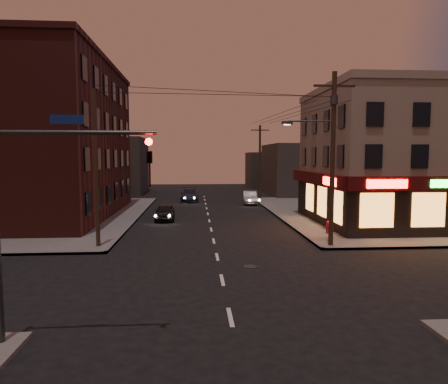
{
  "coord_description": "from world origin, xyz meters",
  "views": [
    {
      "loc": [
        -1.13,
        -16.83,
        5.35
      ],
      "look_at": [
        0.59,
        7.12,
        3.2
      ],
      "focal_mm": 32.0,
      "sensor_mm": 36.0,
      "label": 1
    }
  ],
  "objects": [
    {
      "name": "bg_building_nw",
      "position": [
        -13.0,
        42.0,
        4.0
      ],
      "size": [
        9.0,
        10.0,
        8.0
      ],
      "primitive_type": "cube",
      "color": "#3F3D3A",
      "rests_on": "ground"
    },
    {
      "name": "pizza_building",
      "position": [
        15.93,
        13.43,
        5.35
      ],
      "size": [
        15.85,
        12.85,
        10.5
      ],
      "color": "gray",
      "rests_on": "sidewalk_ne"
    },
    {
      "name": "sedan_mid",
      "position": [
        5.0,
        27.65,
        0.72
      ],
      "size": [
        1.91,
        4.48,
        1.44
      ],
      "primitive_type": "imported",
      "rotation": [
        0.0,
        0.0,
        -0.09
      ],
      "color": "gray",
      "rests_on": "ground"
    },
    {
      "name": "brick_apartment",
      "position": [
        -14.5,
        19.0,
        6.65
      ],
      "size": [
        12.0,
        20.0,
        13.0
      ],
      "primitive_type": "cube",
      "color": "#4B1C18",
      "rests_on": "sidewalk_nw"
    },
    {
      "name": "utility_pole_main",
      "position": [
        6.68,
        5.8,
        5.76
      ],
      "size": [
        4.2,
        0.44,
        10.0
      ],
      "color": "#382619",
      "rests_on": "sidewalk_ne"
    },
    {
      "name": "sedan_near",
      "position": [
        -3.71,
        16.68,
        0.68
      ],
      "size": [
        1.72,
        4.04,
        1.36
      ],
      "primitive_type": "imported",
      "rotation": [
        0.0,
        0.0,
        0.03
      ],
      "color": "black",
      "rests_on": "ground"
    },
    {
      "name": "fire_hydrant",
      "position": [
        7.8,
        9.27,
        0.62
      ],
      "size": [
        0.39,
        0.39,
        0.86
      ],
      "rotation": [
        0.0,
        0.0,
        0.25
      ],
      "color": "maroon",
      "rests_on": "sidewalk_ne"
    },
    {
      "name": "sidewalk_nw",
      "position": [
        -18.0,
        19.0,
        0.07
      ],
      "size": [
        24.0,
        28.0,
        0.15
      ],
      "primitive_type": "cube",
      "color": "#514F4C",
      "rests_on": "ground"
    },
    {
      "name": "sedan_far",
      "position": [
        -1.83,
        30.79,
        0.75
      ],
      "size": [
        2.13,
        5.2,
        1.51
      ],
      "primitive_type": "imported",
      "rotation": [
        0.0,
        0.0,
        0.0
      ],
      "color": "#1B1E37",
      "rests_on": "ground"
    },
    {
      "name": "bg_building_ne_a",
      "position": [
        14.0,
        38.0,
        3.5
      ],
      "size": [
        10.0,
        12.0,
        7.0
      ],
      "primitive_type": "cube",
      "color": "#3F3D3A",
      "rests_on": "ground"
    },
    {
      "name": "utility_pole_west",
      "position": [
        -6.8,
        6.5,
        4.65
      ],
      "size": [
        0.24,
        0.24,
        9.0
      ],
      "primitive_type": "cylinder",
      "color": "#382619",
      "rests_on": "sidewalk_nw"
    },
    {
      "name": "sidewalk_ne",
      "position": [
        18.0,
        19.0,
        0.07
      ],
      "size": [
        24.0,
        28.0,
        0.15
      ],
      "primitive_type": "cube",
      "color": "#514F4C",
      "rests_on": "ground"
    },
    {
      "name": "utility_pole_far",
      "position": [
        6.8,
        32.0,
        4.65
      ],
      "size": [
        0.26,
        0.26,
        9.0
      ],
      "primitive_type": "cylinder",
      "color": "#382619",
      "rests_on": "sidewalk_ne"
    },
    {
      "name": "bg_building_ne_b",
      "position": [
        12.0,
        52.0,
        3.0
      ],
      "size": [
        8.0,
        8.0,
        6.0
      ],
      "primitive_type": "cube",
      "color": "#3F3D3A",
      "rests_on": "ground"
    },
    {
      "name": "traffic_signal",
      "position": [
        -5.57,
        -5.6,
        4.16
      ],
      "size": [
        4.49,
        0.32,
        6.47
      ],
      "color": "#333538",
      "rests_on": "ground"
    },
    {
      "name": "ground",
      "position": [
        0.0,
        0.0,
        0.0
      ],
      "size": [
        120.0,
        120.0,
        0.0
      ],
      "primitive_type": "plane",
      "color": "black",
      "rests_on": "ground"
    }
  ]
}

